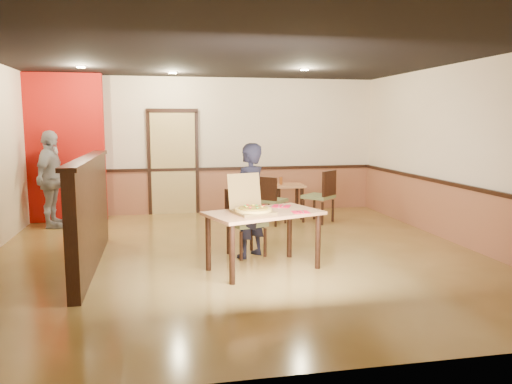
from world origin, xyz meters
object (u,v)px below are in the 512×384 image
(passerby, at_px, (51,179))
(condiment, at_px, (281,181))
(side_chair_left, at_px, (270,198))
(diner, at_px, (249,201))
(side_chair_right, at_px, (322,194))
(side_table, at_px, (288,193))
(pizza_box, at_px, (252,208))
(diner_chair, at_px, (244,219))
(main_table, at_px, (263,220))

(passerby, relative_size, condiment, 11.59)
(side_chair_left, distance_m, passerby, 3.97)
(diner, bearing_deg, passerby, -79.15)
(side_chair_right, bearing_deg, side_chair_left, -42.54)
(side_table, height_order, condiment, condiment)
(side_chair_right, bearing_deg, passerby, -48.36)
(diner, distance_m, condiment, 2.97)
(pizza_box, bearing_deg, diner, 67.05)
(condiment, bearing_deg, pizza_box, -109.78)
(passerby, xyz_separation_m, condiment, (4.27, 0.09, -0.13))
(diner_chair, height_order, side_table, diner_chair)
(side_chair_right, bearing_deg, diner, 7.68)
(side_chair_left, xyz_separation_m, diner, (-0.79, -2.12, 0.31))
(diner, xyz_separation_m, passerby, (-3.13, 2.64, 0.07))
(passerby, bearing_deg, side_chair_right, -86.06)
(side_chair_right, xyz_separation_m, side_table, (-0.50, 0.60, -0.05))
(diner_chair, bearing_deg, side_table, 43.24)
(passerby, bearing_deg, condiment, -78.61)
(diner, relative_size, passerby, 0.92)
(side_table, height_order, passerby, passerby)
(side_chair_right, xyz_separation_m, passerby, (-4.91, 0.53, 0.33))
(side_table, xyz_separation_m, condiment, (-0.14, 0.02, 0.24))
(side_table, xyz_separation_m, pizza_box, (-1.38, -3.42, 0.32))
(condiment, bearing_deg, diner_chair, -114.63)
(condiment, bearing_deg, side_chair_right, -44.36)
(condiment, bearing_deg, main_table, -107.59)
(diner_chair, xyz_separation_m, pizza_box, (-0.05, -0.84, 0.30))
(passerby, distance_m, pizza_box, 4.52)
(main_table, bearing_deg, passerby, 114.68)
(main_table, distance_m, diner_chair, 0.80)
(main_table, xyz_separation_m, side_table, (1.21, 3.36, -0.15))
(main_table, height_order, passerby, passerby)
(main_table, bearing_deg, side_chair_left, 55.92)
(diner_chair, bearing_deg, diner, -89.94)
(passerby, bearing_deg, side_chair_left, -87.53)
(side_chair_right, bearing_deg, diner_chair, 4.92)
(main_table, bearing_deg, diner, 76.58)
(side_chair_right, height_order, diner, diner)
(main_table, xyz_separation_m, condiment, (1.07, 3.38, 0.09))
(main_table, bearing_deg, pizza_box, -179.69)
(diner_chair, relative_size, side_table, 1.43)
(diner, bearing_deg, side_table, -154.20)
(side_chair_left, distance_m, condiment, 0.76)
(diner_chair, height_order, passerby, passerby)
(diner_chair, xyz_separation_m, passerby, (-3.08, 2.50, 0.36))
(condiment, bearing_deg, side_chair_left, -119.77)
(diner_chair, xyz_separation_m, condiment, (1.19, 2.60, 0.22))
(side_table, bearing_deg, side_chair_right, -50.44)
(main_table, bearing_deg, diner_chair, 79.09)
(diner_chair, bearing_deg, condiment, 45.96)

